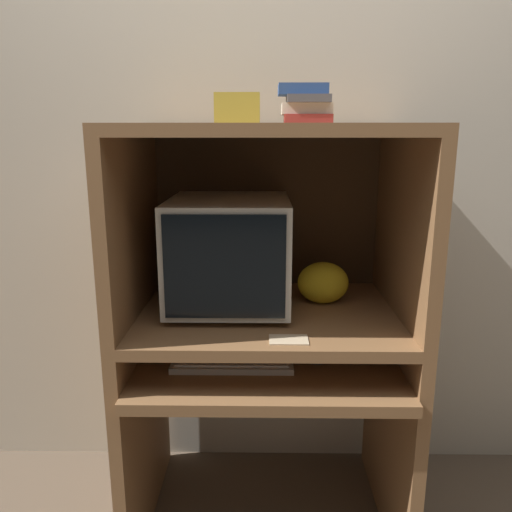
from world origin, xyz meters
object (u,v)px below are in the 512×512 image
Objects in this scene: mouse at (317,359)px; snack_bag at (323,283)px; book_stack at (306,105)px; crt_monitor at (230,251)px; storage_box at (238,110)px; keyboard at (232,362)px.

mouse is 0.28m from snack_bag.
crt_monitor is at bearing 174.84° from book_stack.
mouse is 0.41× the size of snack_bag.
storage_box is at bearing 170.56° from book_stack.
crt_monitor is 0.54m from book_stack.
crt_monitor is at bearing 152.36° from mouse.
storage_box reaches higher than snack_bag.
keyboard is 2.32× the size of book_stack.
snack_bag is (0.04, 0.18, 0.21)m from mouse.
keyboard is 0.82m from storage_box.
book_stack is at bearing 32.71° from keyboard.
book_stack is at bearing -145.89° from snack_bag.
snack_bag is 0.66m from storage_box.
book_stack reaches higher than mouse.
mouse is (0.29, -0.15, -0.33)m from crt_monitor.
snack_bag is 1.06× the size of book_stack.
snack_bag is at bearing 78.89° from mouse.
crt_monitor is 0.47m from storage_box.
crt_monitor is 2.76× the size of book_stack.
book_stack is at bearing 108.01° from mouse.
keyboard is 2.73× the size of storage_box.
storage_box is (-0.30, -0.02, 0.59)m from snack_bag.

